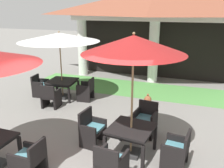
{
  "coord_description": "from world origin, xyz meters",
  "views": [
    {
      "loc": [
        1.96,
        -2.88,
        3.37
      ],
      "look_at": [
        -0.3,
        3.35,
        1.26
      ],
      "focal_mm": 38.65,
      "sensor_mm": 36.0,
      "label": 1
    }
  ],
  "objects_px": {
    "patio_chair_far_back_west": "(40,86)",
    "patio_chair_near_foreground_south": "(111,164)",
    "patio_chair_near_foreground_east": "(177,151)",
    "patio_chair_near_foreground_north": "(146,120)",
    "patio_umbrella_near_foreground": "(134,46)",
    "patio_chair_far_back_south": "(51,97)",
    "terracotta_urn": "(148,100)",
    "patio_chair_mid_left_east": "(29,160)",
    "patio_chair_near_foreground_west": "(92,129)",
    "patio_table_near_foreground": "(131,131)",
    "patio_chair_far_back_east": "(86,90)",
    "patio_umbrella_far_back": "(59,38)",
    "patio_table_far_back": "(62,83)"
  },
  "relations": [
    {
      "from": "patio_chair_far_back_west",
      "to": "patio_chair_near_foreground_south",
      "type": "bearing_deg",
      "value": 43.22
    },
    {
      "from": "patio_chair_near_foreground_east",
      "to": "patio_chair_near_foreground_north",
      "type": "relative_size",
      "value": 0.93
    },
    {
      "from": "patio_umbrella_near_foreground",
      "to": "patio_chair_far_back_south",
      "type": "height_order",
      "value": "patio_umbrella_near_foreground"
    },
    {
      "from": "terracotta_urn",
      "to": "patio_chair_mid_left_east",
      "type": "bearing_deg",
      "value": -106.98
    },
    {
      "from": "patio_chair_mid_left_east",
      "to": "patio_chair_far_back_south",
      "type": "distance_m",
      "value": 3.7
    },
    {
      "from": "terracotta_urn",
      "to": "patio_chair_near_foreground_west",
      "type": "bearing_deg",
      "value": -104.06
    },
    {
      "from": "patio_chair_near_foreground_south",
      "to": "patio_chair_far_back_south",
      "type": "height_order",
      "value": "patio_chair_near_foreground_south"
    },
    {
      "from": "patio_umbrella_near_foreground",
      "to": "patio_chair_far_back_west",
      "type": "distance_m",
      "value": 5.67
    },
    {
      "from": "patio_chair_near_foreground_east",
      "to": "patio_chair_near_foreground_north",
      "type": "bearing_deg",
      "value": 45.04
    },
    {
      "from": "patio_chair_near_foreground_north",
      "to": "patio_table_near_foreground",
      "type": "bearing_deg",
      "value": 90.0
    },
    {
      "from": "patio_chair_far_back_west",
      "to": "terracotta_urn",
      "type": "bearing_deg",
      "value": 92.03
    },
    {
      "from": "patio_chair_mid_left_east",
      "to": "patio_chair_near_foreground_north",
      "type": "bearing_deg",
      "value": -35.52
    },
    {
      "from": "patio_table_near_foreground",
      "to": "patio_chair_near_foreground_south",
      "type": "xyz_separation_m",
      "value": [
        -0.11,
        -1.07,
        -0.21
      ]
    },
    {
      "from": "patio_chair_mid_left_east",
      "to": "patio_chair_far_back_east",
      "type": "height_order",
      "value": "patio_chair_mid_left_east"
    },
    {
      "from": "patio_chair_near_foreground_north",
      "to": "patio_chair_mid_left_east",
      "type": "relative_size",
      "value": 1.07
    },
    {
      "from": "terracotta_urn",
      "to": "patio_chair_far_back_south",
      "type": "bearing_deg",
      "value": -154.85
    },
    {
      "from": "patio_chair_near_foreground_north",
      "to": "patio_chair_far_back_south",
      "type": "height_order",
      "value": "patio_chair_near_foreground_north"
    },
    {
      "from": "patio_chair_far_back_south",
      "to": "patio_chair_far_back_east",
      "type": "distance_m",
      "value": 1.37
    },
    {
      "from": "patio_umbrella_near_foreground",
      "to": "patio_chair_mid_left_east",
      "type": "xyz_separation_m",
      "value": [
        -1.73,
        -1.49,
        -2.21
      ]
    },
    {
      "from": "patio_chair_near_foreground_north",
      "to": "patio_chair_far_back_west",
      "type": "bearing_deg",
      "value": -13.11
    },
    {
      "from": "patio_chair_near_foreground_east",
      "to": "patio_chair_far_back_south",
      "type": "bearing_deg",
      "value": 72.88
    },
    {
      "from": "patio_chair_near_foreground_east",
      "to": "patio_umbrella_far_back",
      "type": "distance_m",
      "value": 5.76
    },
    {
      "from": "patio_chair_near_foreground_south",
      "to": "patio_table_far_back",
      "type": "distance_m",
      "value": 5.14
    },
    {
      "from": "terracotta_urn",
      "to": "patio_chair_far_back_west",
      "type": "bearing_deg",
      "value": -171.7
    },
    {
      "from": "patio_table_near_foreground",
      "to": "patio_chair_near_foreground_north",
      "type": "bearing_deg",
      "value": 83.9
    },
    {
      "from": "patio_umbrella_far_back",
      "to": "patio_chair_far_back_east",
      "type": "bearing_deg",
      "value": 6.26
    },
    {
      "from": "patio_chair_near_foreground_west",
      "to": "patio_chair_far_back_south",
      "type": "height_order",
      "value": "patio_chair_near_foreground_west"
    },
    {
      "from": "patio_chair_near_foreground_west",
      "to": "patio_umbrella_far_back",
      "type": "height_order",
      "value": "patio_umbrella_far_back"
    },
    {
      "from": "patio_umbrella_near_foreground",
      "to": "patio_chair_far_back_west",
      "type": "relative_size",
      "value": 3.46
    },
    {
      "from": "patio_chair_near_foreground_north",
      "to": "patio_umbrella_far_back",
      "type": "relative_size",
      "value": 0.31
    },
    {
      "from": "patio_table_far_back",
      "to": "patio_chair_far_back_south",
      "type": "bearing_deg",
      "value": -83.74
    },
    {
      "from": "patio_table_near_foreground",
      "to": "patio_chair_far_back_south",
      "type": "relative_size",
      "value": 1.27
    },
    {
      "from": "terracotta_urn",
      "to": "patio_chair_near_foreground_south",
      "type": "bearing_deg",
      "value": -87.85
    },
    {
      "from": "patio_table_near_foreground",
      "to": "patio_chair_near_foreground_south",
      "type": "distance_m",
      "value": 1.09
    },
    {
      "from": "patio_chair_near_foreground_east",
      "to": "patio_chair_far_back_south",
      "type": "relative_size",
      "value": 0.99
    },
    {
      "from": "patio_umbrella_near_foreground",
      "to": "patio_chair_near_foreground_east",
      "type": "xyz_separation_m",
      "value": [
        1.07,
        -0.11,
        -2.22
      ]
    },
    {
      "from": "patio_table_near_foreground",
      "to": "patio_umbrella_far_back",
      "type": "distance_m",
      "value": 4.8
    },
    {
      "from": "patio_umbrella_near_foreground",
      "to": "terracotta_urn",
      "type": "bearing_deg",
      "value": 94.83
    },
    {
      "from": "patio_chair_far_back_east",
      "to": "patio_chair_far_back_west",
      "type": "xyz_separation_m",
      "value": [
        -1.93,
        -0.21,
        -0.0
      ]
    },
    {
      "from": "patio_umbrella_near_foreground",
      "to": "patio_chair_far_back_east",
      "type": "bearing_deg",
      "value": 131.58
    },
    {
      "from": "patio_umbrella_near_foreground",
      "to": "patio_chair_mid_left_east",
      "type": "bearing_deg",
      "value": -139.38
    },
    {
      "from": "patio_chair_near_foreground_east",
      "to": "patio_chair_far_back_south",
      "type": "height_order",
      "value": "patio_chair_far_back_south"
    },
    {
      "from": "patio_chair_near_foreground_west",
      "to": "patio_table_far_back",
      "type": "bearing_deg",
      "value": -131.25
    },
    {
      "from": "patio_chair_near_foreground_west",
      "to": "patio_chair_near_foreground_north",
      "type": "bearing_deg",
      "value": 134.89
    },
    {
      "from": "patio_table_near_foreground",
      "to": "patio_chair_mid_left_east",
      "type": "height_order",
      "value": "patio_chair_mid_left_east"
    },
    {
      "from": "patio_chair_near_foreground_east",
      "to": "patio_chair_mid_left_east",
      "type": "height_order",
      "value": "same"
    },
    {
      "from": "patio_chair_mid_left_east",
      "to": "patio_umbrella_far_back",
      "type": "bearing_deg",
      "value": 23.12
    },
    {
      "from": "patio_table_near_foreground",
      "to": "patio_chair_near_foreground_west",
      "type": "relative_size",
      "value": 1.19
    },
    {
      "from": "patio_chair_near_foreground_west",
      "to": "patio_chair_mid_left_east",
      "type": "relative_size",
      "value": 1.07
    },
    {
      "from": "patio_table_far_back",
      "to": "patio_chair_near_foreground_north",
      "type": "bearing_deg",
      "value": -25.17
    }
  ]
}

